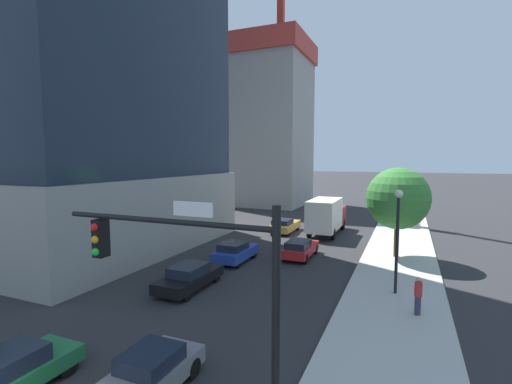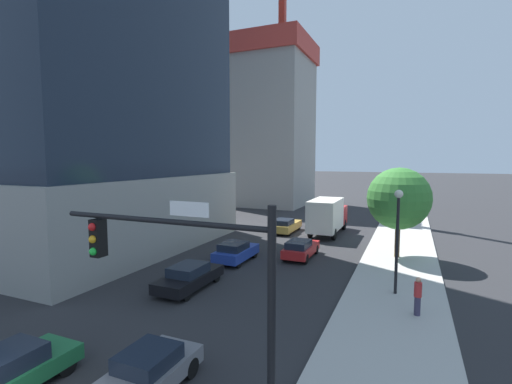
{
  "view_description": "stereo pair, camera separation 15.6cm",
  "coord_description": "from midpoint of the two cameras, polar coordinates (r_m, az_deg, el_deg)",
  "views": [
    {
      "loc": [
        9.2,
        -5.25,
        7.4
      ],
      "look_at": [
        0.72,
        14.79,
        5.37
      ],
      "focal_mm": 25.47,
      "sensor_mm": 36.0,
      "label": 1
    },
    {
      "loc": [
        9.34,
        -5.19,
        7.4
      ],
      "look_at": [
        0.72,
        14.79,
        5.37
      ],
      "focal_mm": 25.47,
      "sensor_mm": 36.0,
      "label": 2
    }
  ],
  "objects": [
    {
      "name": "car_black",
      "position": [
        21.47,
        -10.24,
        -12.95
      ],
      "size": [
        1.92,
        4.65,
        1.4
      ],
      "color": "black",
      "rests_on": "ground"
    },
    {
      "name": "car_green",
      "position": [
        14.86,
        -34.12,
        -22.32
      ],
      "size": [
        1.83,
        4.07,
        1.43
      ],
      "color": "#1E6638",
      "rests_on": "ground"
    },
    {
      "name": "car_gold",
      "position": [
        36.48,
        4.82,
        -5.25
      ],
      "size": [
        1.9,
        4.6,
        1.44
      ],
      "color": "#AD8938",
      "rests_on": "ground"
    },
    {
      "name": "car_blue",
      "position": [
        26.35,
        -3.05,
        -9.32
      ],
      "size": [
        1.9,
        4.03,
        1.46
      ],
      "color": "#233D9E",
      "rests_on": "ground"
    },
    {
      "name": "pedestrian_red_shirt",
      "position": [
        18.97,
        24.28,
        -14.63
      ],
      "size": [
        0.34,
        0.34,
        1.8
      ],
      "color": "#38334C",
      "rests_on": "sidewalk"
    },
    {
      "name": "street_lamp",
      "position": [
        20.71,
        21.56,
        -4.96
      ],
      "size": [
        0.44,
        0.44,
        5.6
      ],
      "color": "black",
      "rests_on": "sidewalk"
    },
    {
      "name": "car_gray",
      "position": [
        13.11,
        -16.64,
        -25.69
      ],
      "size": [
        1.8,
        4.06,
        1.38
      ],
      "color": "slate",
      "rests_on": "ground"
    },
    {
      "name": "car_red",
      "position": [
        27.48,
        7.18,
        -8.79
      ],
      "size": [
        1.78,
        4.29,
        1.4
      ],
      "color": "red",
      "rests_on": "ground"
    },
    {
      "name": "construction_building",
      "position": [
        59.24,
        1.68,
        11.92
      ],
      "size": [
        23.59,
        18.85,
        35.82
      ],
      "color": "#9E9B93",
      "rests_on": "ground"
    },
    {
      "name": "box_truck",
      "position": [
        35.9,
        11.26,
        -3.56
      ],
      "size": [
        2.49,
        7.65,
        3.51
      ],
      "color": "#B21E1E",
      "rests_on": "ground"
    },
    {
      "name": "traffic_light_pole",
      "position": [
        9.34,
        -10.19,
        -13.02
      ],
      "size": [
        6.25,
        0.48,
        6.22
      ],
      "color": "black",
      "rests_on": "sidewalk"
    },
    {
      "name": "street_tree",
      "position": [
        28.39,
        21.66,
        -0.98
      ],
      "size": [
        4.52,
        4.52,
        6.59
      ],
      "color": "brown",
      "rests_on": "sidewalk"
    },
    {
      "name": "sidewalk",
      "position": [
        26.26,
        21.57,
        -11.25
      ],
      "size": [
        5.1,
        120.0,
        0.15
      ],
      "primitive_type": "cube",
      "color": "#B2AFA8",
      "rests_on": "ground"
    }
  ]
}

